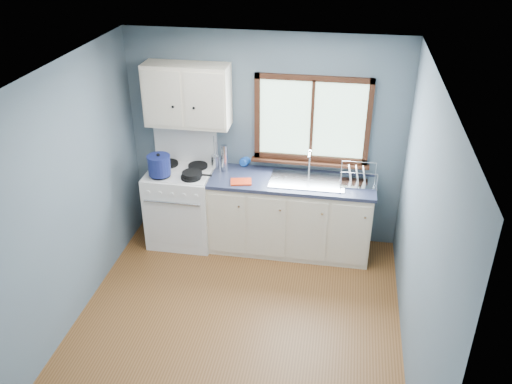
% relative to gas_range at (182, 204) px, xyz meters
% --- Properties ---
extents(floor, '(3.20, 3.60, 0.02)m').
position_rel_gas_range_xyz_m(floor, '(0.95, -1.47, -0.50)').
color(floor, brown).
rests_on(floor, ground).
extents(ceiling, '(3.20, 3.60, 0.02)m').
position_rel_gas_range_xyz_m(ceiling, '(0.95, -1.47, 2.02)').
color(ceiling, white).
rests_on(ceiling, wall_back).
extents(wall_back, '(3.20, 0.02, 2.50)m').
position_rel_gas_range_xyz_m(wall_back, '(0.95, 0.34, 0.76)').
color(wall_back, slate).
rests_on(wall_back, ground).
extents(wall_front, '(3.20, 0.02, 2.50)m').
position_rel_gas_range_xyz_m(wall_front, '(0.95, -3.28, 0.76)').
color(wall_front, slate).
rests_on(wall_front, ground).
extents(wall_left, '(0.02, 3.60, 2.50)m').
position_rel_gas_range_xyz_m(wall_left, '(-0.66, -1.47, 0.76)').
color(wall_left, slate).
rests_on(wall_left, ground).
extents(wall_right, '(0.02, 3.60, 2.50)m').
position_rel_gas_range_xyz_m(wall_right, '(2.56, -1.47, 0.76)').
color(wall_right, slate).
rests_on(wall_right, ground).
extents(gas_range, '(0.76, 0.69, 1.36)m').
position_rel_gas_range_xyz_m(gas_range, '(0.00, 0.00, 0.00)').
color(gas_range, white).
rests_on(gas_range, floor).
extents(base_cabinets, '(1.85, 0.60, 0.88)m').
position_rel_gas_range_xyz_m(base_cabinets, '(1.31, 0.02, -0.08)').
color(base_cabinets, beige).
rests_on(base_cabinets, floor).
extents(countertop, '(1.89, 0.64, 0.04)m').
position_rel_gas_range_xyz_m(countertop, '(1.31, 0.02, 0.41)').
color(countertop, '#1E243A').
rests_on(countertop, base_cabinets).
extents(sink, '(0.84, 0.46, 0.44)m').
position_rel_gas_range_xyz_m(sink, '(1.49, 0.02, 0.37)').
color(sink, silver).
rests_on(sink, countertop).
extents(window, '(1.36, 0.10, 1.03)m').
position_rel_gas_range_xyz_m(window, '(1.48, 0.30, 0.98)').
color(window, '#9EC6A8').
rests_on(window, wall_back).
extents(upper_cabinets, '(0.95, 0.35, 0.70)m').
position_rel_gas_range_xyz_m(upper_cabinets, '(0.10, 0.15, 1.31)').
color(upper_cabinets, beige).
rests_on(upper_cabinets, wall_back).
extents(skillet, '(0.34, 0.23, 0.05)m').
position_rel_gas_range_xyz_m(skillet, '(0.20, -0.15, 0.49)').
color(skillet, black).
rests_on(skillet, gas_range).
extents(stockpot, '(0.34, 0.34, 0.26)m').
position_rel_gas_range_xyz_m(stockpot, '(-0.18, -0.17, 0.58)').
color(stockpot, navy).
rests_on(stockpot, gas_range).
extents(utensil_crock, '(0.15, 0.15, 0.39)m').
position_rel_gas_range_xyz_m(utensil_crock, '(0.39, 0.19, 0.51)').
color(utensil_crock, silver).
rests_on(utensil_crock, countertop).
extents(thermos, '(0.09, 0.09, 0.32)m').
position_rel_gas_range_xyz_m(thermos, '(0.51, 0.11, 0.59)').
color(thermos, silver).
rests_on(thermos, countertop).
extents(soap_bottle, '(0.14, 0.14, 0.28)m').
position_rel_gas_range_xyz_m(soap_bottle, '(0.69, 0.25, 0.57)').
color(soap_bottle, blue).
rests_on(soap_bottle, countertop).
extents(dish_towel, '(0.26, 0.21, 0.02)m').
position_rel_gas_range_xyz_m(dish_towel, '(0.76, -0.14, 0.43)').
color(dish_towel, red).
rests_on(dish_towel, countertop).
extents(dish_rack, '(0.41, 0.32, 0.21)m').
position_rel_gas_range_xyz_m(dish_rack, '(2.04, 0.07, 0.48)').
color(dish_rack, silver).
rests_on(dish_rack, countertop).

